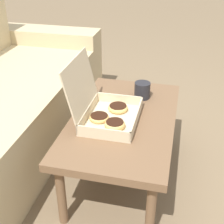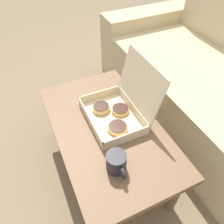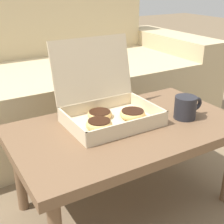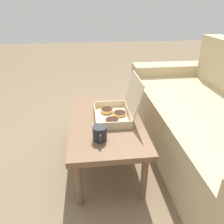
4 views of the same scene
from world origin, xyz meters
TOP-DOWN VIEW (x-y plane):
  - ground_plane at (0.00, 0.00)m, footprint 12.00×12.00m
  - coffee_table at (0.00, -0.06)m, footprint 0.93×0.54m
  - pastry_box at (-0.04, 0.03)m, footprint 0.37×0.33m
  - coffee_mug at (0.25, -0.12)m, footprint 0.14×0.09m

SIDE VIEW (x-z plane):
  - ground_plane at x=0.00m, z-range 0.00..0.00m
  - coffee_table at x=0.00m, z-range 0.15..0.55m
  - coffee_mug at x=0.25m, z-range 0.39..0.49m
  - pastry_box at x=-0.04m, z-range 0.29..0.61m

